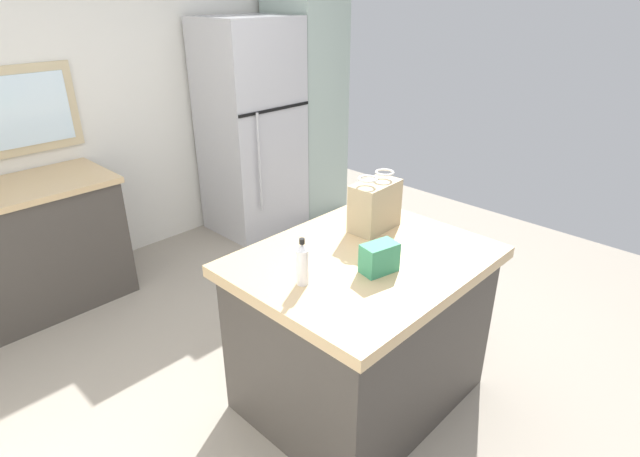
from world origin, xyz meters
TOP-DOWN VIEW (x-y plane):
  - ground at (0.00, 0.00)m, footprint 5.77×5.77m
  - back_wall at (-0.01, 2.31)m, footprint 4.81×0.13m
  - kitchen_island at (-0.05, -0.27)m, footprint 1.22×0.98m
  - refrigerator at (1.01, 1.91)m, footprint 0.78×0.69m
  - tall_cabinet at (1.69, 1.91)m, footprint 0.55×0.62m
  - sink_counter at (-1.08, 1.93)m, footprint 1.45×0.64m
  - shopping_bag at (0.23, -0.11)m, footprint 0.29×0.17m
  - small_box at (-0.12, -0.42)m, footprint 0.18×0.13m
  - bottle at (-0.44, -0.24)m, footprint 0.05×0.05m

SIDE VIEW (x-z plane):
  - ground at x=0.00m, z-range 0.00..0.00m
  - kitchen_island at x=-0.05m, z-range 0.00..0.89m
  - sink_counter at x=-1.08m, z-range -0.08..1.01m
  - refrigerator at x=1.01m, z-range 0.00..1.87m
  - small_box at x=-0.12m, z-range 0.88..1.02m
  - bottle at x=-0.44m, z-range 0.87..1.09m
  - shopping_bag at x=0.23m, z-range 0.86..1.17m
  - tall_cabinet at x=1.69m, z-range 0.00..2.08m
  - back_wall at x=-0.01m, z-range 0.00..2.76m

